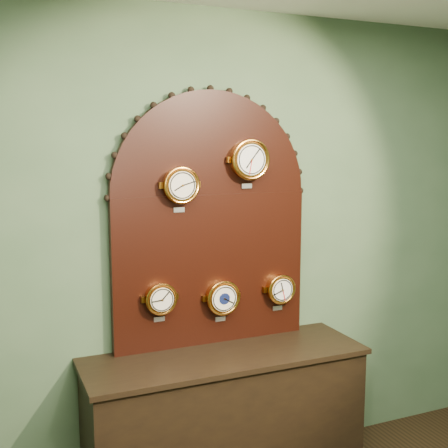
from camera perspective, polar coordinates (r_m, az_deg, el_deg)
name	(u,v)px	position (r m, az deg, el deg)	size (l,w,h in m)	color
wall_back	(208,248)	(3.45, -1.63, -2.41)	(4.00, 4.00, 0.00)	#466042
shop_counter	(225,424)	(3.54, 0.13, -19.28)	(1.60, 0.50, 0.80)	black
display_board	(211,212)	(3.37, -1.33, 1.23)	(1.26, 0.06, 1.53)	black
roman_clock	(181,185)	(3.22, -4.34, 3.89)	(0.21, 0.08, 0.26)	orange
arabic_clock	(249,160)	(3.37, 2.54, 6.43)	(0.24, 0.08, 0.29)	orange
hygrometer	(161,298)	(3.29, -6.34, -7.39)	(0.19, 0.08, 0.24)	orange
barometer	(222,297)	(3.43, -0.16, -7.33)	(0.21, 0.08, 0.26)	orange
tide_clock	(280,289)	(3.59, 5.61, -6.45)	(0.19, 0.08, 0.24)	orange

